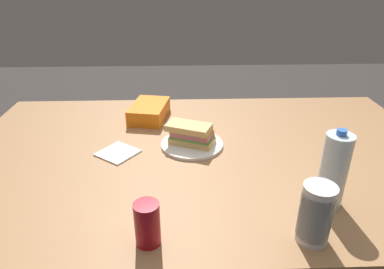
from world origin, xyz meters
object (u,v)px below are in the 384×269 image
Objects in this scene: paper_plate at (192,144)px; plastic_cup_stack at (316,214)px; soda_can_red at (147,224)px; dining_table at (202,168)px; water_bottle_tall at (334,170)px; chip_bag at (149,111)px; sandwich at (191,134)px.

plastic_cup_stack is (-0.29, 0.53, 0.08)m from paper_plate.
dining_table is at bearing -110.00° from soda_can_red.
soda_can_red is 0.50× the size of water_bottle_tall.
soda_can_red reaches higher than dining_table.
chip_bag reaches higher than dining_table.
soda_can_red is at bearing 75.83° from paper_plate.
paper_plate is at bearing -52.83° from dining_table.
water_bottle_tall is (-0.36, 0.33, 0.19)m from dining_table.
water_bottle_tall is at bearing 137.47° from dining_table.
dining_table is 9.09× the size of sandwich.
soda_can_red is at bearing 14.69° from chip_bag.
water_bottle_tall is (-0.40, 0.38, 0.06)m from sandwich.
paper_plate is at bearing -104.17° from soda_can_red.
paper_plate is 0.05m from sandwich.
soda_can_red is (0.17, 0.47, 0.13)m from dining_table.
paper_plate is 0.34m from chip_bag.
paper_plate is at bearing -60.95° from plastic_cup_stack.
chip_bag is at bearing -86.00° from soda_can_red.
water_bottle_tall is at bearing -124.17° from plastic_cup_stack.
water_bottle_tall is at bearing 136.56° from sandwich.
plastic_cup_stack is at bearing 41.47° from chip_bag.
water_bottle_tall reaches higher than chip_bag.
dining_table is 0.56m from plastic_cup_stack.
water_bottle_tall is at bearing 136.25° from paper_plate.
dining_table is 8.11× the size of chip_bag.
paper_plate is 1.47× the size of plastic_cup_stack.
soda_can_red is 0.53× the size of chip_bag.
sandwich reaches higher than dining_table.
plastic_cup_stack is at bearing 179.39° from soda_can_red.
paper_plate is at bearing -176.67° from sandwich.
dining_table is 15.29× the size of soda_can_red.
chip_bag is at bearing -56.76° from sandwich.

